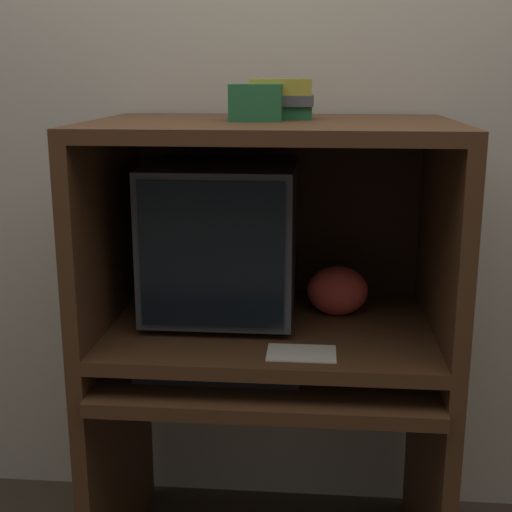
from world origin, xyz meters
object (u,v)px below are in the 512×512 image
crt_monitor (223,238)px  mouse (324,372)px  keyboard (219,370)px  book_stack (281,99)px  storage_box (256,102)px  snack_bag (338,291)px

crt_monitor → mouse: size_ratio=6.28×
keyboard → mouse: bearing=0.2°
mouse → book_stack: book_stack is taller
crt_monitor → storage_box: (0.10, -0.06, 0.37)m
book_stack → crt_monitor: bearing=-171.6°
keyboard → mouse: size_ratio=6.17×
snack_bag → mouse: bearing=-98.9°
snack_bag → book_stack: (-0.17, -0.00, 0.53)m
keyboard → crt_monitor: bearing=94.0°
keyboard → mouse: (0.27, 0.00, 0.00)m
crt_monitor → keyboard: (0.01, -0.21, -0.31)m
mouse → snack_bag: size_ratio=0.40×
keyboard → mouse: mouse is taller
keyboard → storage_box: (0.08, 0.14, 0.68)m
book_stack → storage_box: size_ratio=1.34×
keyboard → snack_bag: snack_bag is taller
keyboard → storage_box: size_ratio=3.22×
mouse → book_stack: size_ratio=0.39×
keyboard → storage_box: storage_box is taller
crt_monitor → book_stack: (0.16, 0.02, 0.38)m
mouse → keyboard: bearing=-179.8°
keyboard → book_stack: 0.74m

